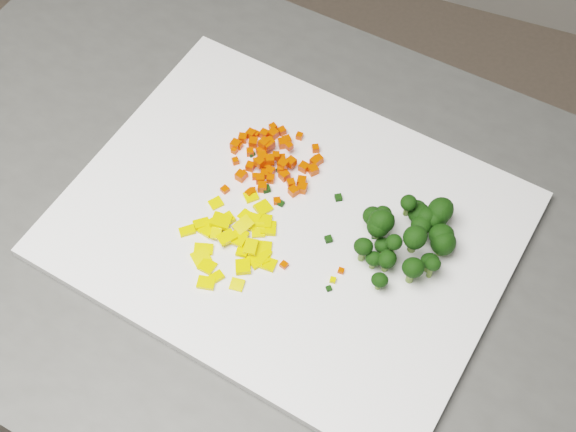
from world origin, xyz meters
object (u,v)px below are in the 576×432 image
(carrot_pile, at_px, (274,157))
(broccoli_pile, at_px, (396,226))
(pepper_pile, at_px, (233,238))
(counter_block, at_px, (261,369))
(cutting_board, at_px, (288,224))

(carrot_pile, distance_m, broccoli_pile, 0.16)
(pepper_pile, bearing_deg, carrot_pile, 88.08)
(counter_block, distance_m, pepper_pile, 0.47)
(carrot_pile, distance_m, pepper_pile, 0.11)
(counter_block, height_order, carrot_pile, carrot_pile)
(cutting_board, xyz_separation_m, pepper_pile, (-0.04, -0.04, 0.01))
(cutting_board, bearing_deg, carrot_pile, 122.22)
(cutting_board, bearing_deg, counter_block, -176.32)
(counter_block, relative_size, carrot_pile, 8.74)
(counter_block, xyz_separation_m, pepper_pile, (-0.00, -0.04, 0.47))
(pepper_pile, relative_size, broccoli_pile, 0.97)
(counter_block, xyz_separation_m, broccoli_pile, (0.16, 0.02, 0.49))
(counter_block, xyz_separation_m, carrot_pile, (0.00, 0.07, 0.48))
(cutting_board, distance_m, broccoli_pile, 0.12)
(counter_block, bearing_deg, broccoli_pile, 7.07)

